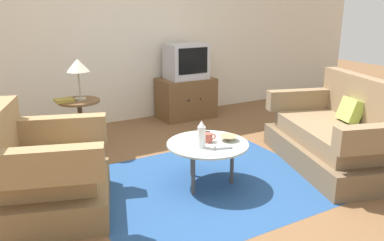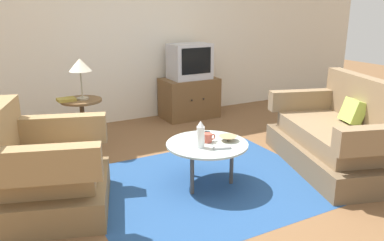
{
  "view_description": "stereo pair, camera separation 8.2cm",
  "coord_description": "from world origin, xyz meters",
  "px_view_note": "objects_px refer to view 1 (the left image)",
  "views": [
    {
      "loc": [
        -1.66,
        -2.66,
        1.59
      ],
      "look_at": [
        0.06,
        0.33,
        0.55
      ],
      "focal_mm": 36.12,
      "sensor_mm": 36.0,
      "label": 1
    },
    {
      "loc": [
        -1.59,
        -2.7,
        1.59
      ],
      "look_at": [
        0.06,
        0.33,
        0.55
      ],
      "focal_mm": 36.12,
      "sensor_mm": 36.0,
      "label": 2
    }
  ],
  "objects_px": {
    "side_table": "(80,115)",
    "book": "(64,100)",
    "television": "(186,61)",
    "vase": "(202,135)",
    "armchair": "(45,176)",
    "tv_remote_silver": "(223,148)",
    "mug": "(208,138)",
    "tv_stand": "(186,98)",
    "couch": "(339,137)",
    "coffee_table": "(207,147)",
    "table_lamp": "(78,67)",
    "tv_remote_dark": "(205,135)",
    "bowl": "(228,138)"
  },
  "relations": [
    {
      "from": "side_table",
      "to": "book",
      "type": "height_order",
      "value": "book"
    },
    {
      "from": "television",
      "to": "vase",
      "type": "height_order",
      "value": "television"
    },
    {
      "from": "armchair",
      "to": "side_table",
      "type": "distance_m",
      "value": 1.32
    },
    {
      "from": "tv_remote_silver",
      "to": "mug",
      "type": "bearing_deg",
      "value": 113.88
    },
    {
      "from": "armchair",
      "to": "tv_remote_silver",
      "type": "relative_size",
      "value": 7.12
    },
    {
      "from": "tv_stand",
      "to": "mug",
      "type": "xyz_separation_m",
      "value": [
        -0.89,
        -2.02,
        0.16
      ]
    },
    {
      "from": "vase",
      "to": "mug",
      "type": "relative_size",
      "value": 1.87
    },
    {
      "from": "armchair",
      "to": "mug",
      "type": "height_order",
      "value": "armchair"
    },
    {
      "from": "vase",
      "to": "armchair",
      "type": "bearing_deg",
      "value": 166.83
    },
    {
      "from": "side_table",
      "to": "tv_stand",
      "type": "relative_size",
      "value": 0.75
    },
    {
      "from": "couch",
      "to": "television",
      "type": "distance_m",
      "value": 2.41
    },
    {
      "from": "side_table",
      "to": "vase",
      "type": "distance_m",
      "value": 1.62
    },
    {
      "from": "coffee_table",
      "to": "tv_stand",
      "type": "bearing_deg",
      "value": 65.98
    },
    {
      "from": "tv_stand",
      "to": "tv_remote_silver",
      "type": "xyz_separation_m",
      "value": [
        -0.87,
        -2.23,
        0.13
      ]
    },
    {
      "from": "coffee_table",
      "to": "table_lamp",
      "type": "height_order",
      "value": "table_lamp"
    },
    {
      "from": "armchair",
      "to": "television",
      "type": "relative_size",
      "value": 2.03
    },
    {
      "from": "couch",
      "to": "vase",
      "type": "distance_m",
      "value": 1.54
    },
    {
      "from": "mug",
      "to": "tv_stand",
      "type": "bearing_deg",
      "value": 66.22
    },
    {
      "from": "coffee_table",
      "to": "television",
      "type": "xyz_separation_m",
      "value": [
        0.91,
        2.02,
        0.45
      ]
    },
    {
      "from": "side_table",
      "to": "tv_remote_dark",
      "type": "xyz_separation_m",
      "value": [
        0.85,
        -1.22,
        -0.01
      ]
    },
    {
      "from": "couch",
      "to": "tv_remote_dark",
      "type": "distance_m",
      "value": 1.41
    },
    {
      "from": "book",
      "to": "mug",
      "type": "bearing_deg",
      "value": -59.94
    },
    {
      "from": "mug",
      "to": "book",
      "type": "distance_m",
      "value": 1.69
    },
    {
      "from": "mug",
      "to": "couch",
      "type": "bearing_deg",
      "value": -12.0
    },
    {
      "from": "tv_remote_silver",
      "to": "side_table",
      "type": "bearing_deg",
      "value": 135.32
    },
    {
      "from": "side_table",
      "to": "table_lamp",
      "type": "distance_m",
      "value": 0.53
    },
    {
      "from": "bowl",
      "to": "vase",
      "type": "bearing_deg",
      "value": -174.23
    },
    {
      "from": "side_table",
      "to": "tv_remote_silver",
      "type": "xyz_separation_m",
      "value": [
        0.81,
        -1.59,
        -0.01
      ]
    },
    {
      "from": "armchair",
      "to": "coffee_table",
      "type": "relative_size",
      "value": 1.55
    },
    {
      "from": "side_table",
      "to": "table_lamp",
      "type": "bearing_deg",
      "value": 13.62
    },
    {
      "from": "armchair",
      "to": "couch",
      "type": "distance_m",
      "value": 2.81
    },
    {
      "from": "side_table",
      "to": "book",
      "type": "bearing_deg",
      "value": 176.82
    },
    {
      "from": "tv_stand",
      "to": "bowl",
      "type": "xyz_separation_m",
      "value": [
        -0.71,
        -2.08,
        0.14
      ]
    },
    {
      "from": "armchair",
      "to": "tv_stand",
      "type": "relative_size",
      "value": 1.44
    },
    {
      "from": "bowl",
      "to": "book",
      "type": "bearing_deg",
      "value": 127.86
    },
    {
      "from": "television",
      "to": "armchair",
      "type": "bearing_deg",
      "value": -141.55
    },
    {
      "from": "coffee_table",
      "to": "mug",
      "type": "distance_m",
      "value": 0.08
    },
    {
      "from": "coffee_table",
      "to": "table_lamp",
      "type": "bearing_deg",
      "value": 118.16
    },
    {
      "from": "armchair",
      "to": "coffee_table",
      "type": "distance_m",
      "value": 1.38
    },
    {
      "from": "bowl",
      "to": "tv_remote_silver",
      "type": "distance_m",
      "value": 0.22
    },
    {
      "from": "vase",
      "to": "tv_remote_silver",
      "type": "xyz_separation_m",
      "value": [
        0.14,
        -0.12,
        -0.11
      ]
    },
    {
      "from": "side_table",
      "to": "table_lamp",
      "type": "height_order",
      "value": "table_lamp"
    },
    {
      "from": "armchair",
      "to": "bowl",
      "type": "relative_size",
      "value": 6.86
    },
    {
      "from": "armchair",
      "to": "book",
      "type": "relative_size",
      "value": 5.84
    },
    {
      "from": "mug",
      "to": "tv_remote_dark",
      "type": "distance_m",
      "value": 0.17
    },
    {
      "from": "vase",
      "to": "tv_stand",
      "type": "bearing_deg",
      "value": 64.34
    },
    {
      "from": "armchair",
      "to": "television",
      "type": "distance_m",
      "value": 2.94
    },
    {
      "from": "couch",
      "to": "television",
      "type": "xyz_separation_m",
      "value": [
        -0.5,
        2.3,
        0.52
      ]
    },
    {
      "from": "table_lamp",
      "to": "tv_remote_dark",
      "type": "distance_m",
      "value": 1.58
    },
    {
      "from": "vase",
      "to": "bowl",
      "type": "bearing_deg",
      "value": 5.77
    }
  ]
}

